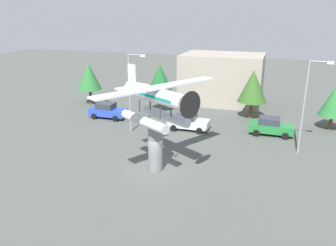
{
  "coord_description": "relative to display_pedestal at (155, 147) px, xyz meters",
  "views": [
    {
      "loc": [
        8.23,
        -21.62,
        11.54
      ],
      "look_at": [
        0.0,
        3.0,
        2.84
      ],
      "focal_mm": 35.44,
      "sensor_mm": 36.0,
      "label": 1
    }
  ],
  "objects": [
    {
      "name": "ground_plane",
      "position": [
        0.0,
        0.0,
        -1.9
      ],
      "size": [
        140.0,
        140.0,
        0.0
      ],
      "primitive_type": "plane",
      "color": "#4C514C"
    },
    {
      "name": "display_pedestal",
      "position": [
        0.0,
        0.0,
        0.0
      ],
      "size": [
        1.1,
        1.1,
        3.79
      ],
      "primitive_type": "cylinder",
      "color": "slate",
      "rests_on": "ground"
    },
    {
      "name": "floatplane_monument",
      "position": [
        0.11,
        -0.07,
        3.57
      ],
      "size": [
        7.03,
        9.49,
        4.0
      ],
      "rotation": [
        0.0,
        0.0,
        -0.54
      ],
      "color": "silver",
      "rests_on": "display_pedestal"
    },
    {
      "name": "car_near_blue",
      "position": [
        -9.82,
        10.6,
        -1.02
      ],
      "size": [
        4.2,
        2.02,
        1.76
      ],
      "color": "#2847B7",
      "rests_on": "ground"
    },
    {
      "name": "car_mid_silver",
      "position": [
        -0.06,
        9.65,
        -1.02
      ],
      "size": [
        4.2,
        2.02,
        1.76
      ],
      "color": "silver",
      "rests_on": "ground"
    },
    {
      "name": "car_far_green",
      "position": [
        8.07,
        10.81,
        -1.02
      ],
      "size": [
        4.2,
        2.02,
        1.76
      ],
      "color": "#237A38",
      "rests_on": "ground"
    },
    {
      "name": "streetlight_primary",
      "position": [
        -5.23,
        7.38,
        2.65
      ],
      "size": [
        1.84,
        0.28,
        7.82
      ],
      "color": "gray",
      "rests_on": "ground"
    },
    {
      "name": "streetlight_secondary",
      "position": [
        10.69,
        6.7,
        2.74
      ],
      "size": [
        1.84,
        0.28,
        7.99
      ],
      "color": "gray",
      "rests_on": "ground"
    },
    {
      "name": "storefront_building",
      "position": [
        1.22,
        22.0,
        1.29
      ],
      "size": [
        10.39,
        7.32,
        6.38
      ],
      "primitive_type": "cube",
      "color": "#9E9384",
      "rests_on": "ground"
    },
    {
      "name": "tree_west",
      "position": [
        -14.85,
        15.31,
        1.77
      ],
      "size": [
        3.06,
        3.06,
        5.38
      ],
      "color": "brown",
      "rests_on": "ground"
    },
    {
      "name": "tree_east",
      "position": [
        -5.13,
        15.27,
        2.02
      ],
      "size": [
        3.24,
        3.24,
        5.74
      ],
      "color": "brown",
      "rests_on": "ground"
    },
    {
      "name": "tree_center_back",
      "position": [
        5.7,
        15.67,
        1.85
      ],
      "size": [
        3.21,
        3.21,
        5.55
      ],
      "color": "brown",
      "rests_on": "ground"
    },
    {
      "name": "tree_far_east",
      "position": [
        13.86,
        14.39,
        1.11
      ],
      "size": [
        2.73,
        2.73,
        4.55
      ],
      "color": "brown",
      "rests_on": "ground"
    }
  ]
}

